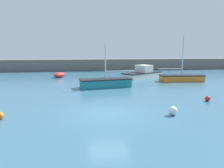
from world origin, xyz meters
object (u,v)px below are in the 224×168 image
sailboat_twin_hulled (106,83)px  motorboat_with_cabin (142,73)px  mooring_buoy_orange (0,116)px  mooring_buoy_red (208,99)px  dinghy_near_pier (59,75)px  mooring_buoy_white (173,111)px  sailboat_tall_mast (182,78)px

sailboat_twin_hulled → motorboat_with_cabin: bearing=-140.2°
mooring_buoy_orange → mooring_buoy_red: bearing=9.4°
sailboat_twin_hulled → mooring_buoy_orange: size_ratio=13.53×
dinghy_near_pier → mooring_buoy_red: dinghy_near_pier is taller
dinghy_near_pier → sailboat_twin_hulled: (5.43, -8.84, 0.12)m
mooring_buoy_white → sailboat_tall_mast: bearing=62.1°
mooring_buoy_orange → sailboat_twin_hulled: bearing=53.3°
sailboat_tall_mast → motorboat_with_cabin: (-3.78, 4.05, 0.16)m
dinghy_near_pier → mooring_buoy_white: size_ratio=4.38×
sailboat_tall_mast → motorboat_with_cabin: size_ratio=0.93×
dinghy_near_pier → motorboat_with_cabin: 11.56m
motorboat_with_cabin → mooring_buoy_red: 14.19m
dinghy_near_pier → mooring_buoy_orange: size_ratio=5.35×
motorboat_with_cabin → mooring_buoy_orange: bearing=18.1°
sailboat_twin_hulled → mooring_buoy_white: size_ratio=11.07×
mooring_buoy_white → mooring_buoy_red: size_ratio=1.36×
sailboat_tall_mast → mooring_buoy_orange: 20.95m
sailboat_twin_hulled → mooring_buoy_white: sailboat_twin_hulled is taller
sailboat_tall_mast → mooring_buoy_orange: bearing=-139.6°
sailboat_tall_mast → mooring_buoy_red: size_ratio=14.60×
sailboat_twin_hulled → sailboat_tall_mast: size_ratio=1.03×
motorboat_with_cabin → mooring_buoy_orange: motorboat_with_cabin is taller
dinghy_near_pier → motorboat_with_cabin: size_ratio=0.38×
dinghy_near_pier → sailboat_tall_mast: sailboat_tall_mast is taller
dinghy_near_pier → sailboat_twin_hulled: 10.38m
dinghy_near_pier → mooring_buoy_orange: 18.46m
motorboat_with_cabin → mooring_buoy_orange: 21.04m
dinghy_near_pier → sailboat_twin_hulled: bearing=63.7°
sailboat_tall_mast → mooring_buoy_red: sailboat_tall_mast is taller
dinghy_near_pier → mooring_buoy_red: 20.26m
mooring_buoy_red → mooring_buoy_white: bearing=-143.8°
sailboat_twin_hulled → motorboat_with_cabin: sailboat_twin_hulled is taller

